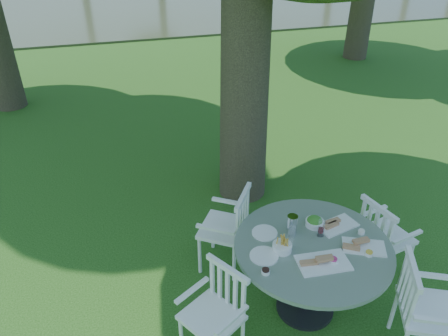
{
  "coord_description": "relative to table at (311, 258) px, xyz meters",
  "views": [
    {
      "loc": [
        -1.14,
        -3.9,
        3.44
      ],
      "look_at": [
        0.0,
        0.2,
        0.85
      ],
      "focal_mm": 35.0,
      "sensor_mm": 36.0,
      "label": 1
    }
  ],
  "objects": [
    {
      "name": "ground",
      "position": [
        -0.43,
        1.25,
        -0.67
      ],
      "size": [
        140.0,
        140.0,
        0.0
      ],
      "primitive_type": "plane",
      "color": "#133E0C",
      "rests_on": "ground"
    },
    {
      "name": "chair_ne",
      "position": [
        0.91,
        0.25,
        -0.12
      ],
      "size": [
        0.53,
        0.55,
        0.93
      ],
      "rotation": [
        0.0,
        0.0,
        -4.5
      ],
      "color": "white",
      "rests_on": "ground"
    },
    {
      "name": "table",
      "position": [
        0.0,
        0.0,
        0.0
      ],
      "size": [
        1.42,
        1.42,
        0.82
      ],
      "color": "black",
      "rests_on": "ground"
    },
    {
      "name": "tableware",
      "position": [
        -0.03,
        0.05,
        0.19
      ],
      "size": [
        1.23,
        0.77,
        0.2
      ],
      "color": "white",
      "rests_on": "table"
    },
    {
      "name": "chair_se",
      "position": [
        0.67,
        -0.66,
        -0.09
      ],
      "size": [
        0.64,
        0.65,
        0.99
      ],
      "rotation": [
        0.0,
        0.0,
        1.13
      ],
      "color": "white",
      "rests_on": "ground"
    },
    {
      "name": "chair_sw",
      "position": [
        -0.93,
        -0.19,
        -0.14
      ],
      "size": [
        0.6,
        0.61,
        0.9
      ],
      "rotation": [
        0.0,
        0.0,
        -1.02
      ],
      "color": "white",
      "rests_on": "ground"
    },
    {
      "name": "chair_nw",
      "position": [
        -0.53,
        0.78,
        -0.1
      ],
      "size": [
        0.65,
        0.66,
        0.96
      ],
      "rotation": [
        0.0,
        0.0,
        -2.15
      ],
      "color": "white",
      "rests_on": "ground"
    }
  ]
}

